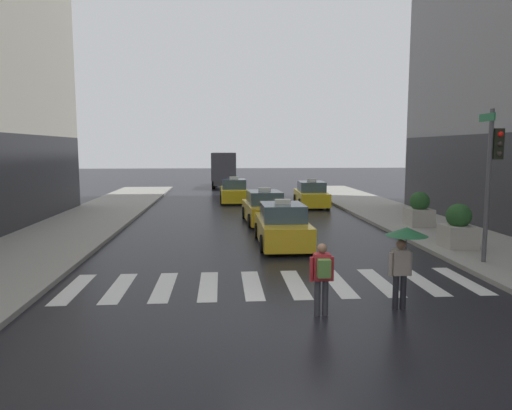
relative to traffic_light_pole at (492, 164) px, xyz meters
The scene contains 12 objects.
ground_plane 8.92m from the traffic_light_pole, 147.34° to the right, with size 160.00×160.00×0.00m, color black.
crosswalk_markings 7.85m from the traffic_light_pole, 168.02° to the right, with size 11.30×2.80×0.01m.
traffic_light_pole is the anchor object (origin of this frame).
taxi_lead 7.60m from the traffic_light_pole, 147.82° to the left, with size 1.94×4.55×1.80m.
taxi_second 11.47m from the traffic_light_pole, 124.09° to the left, with size 2.11×4.62×1.80m.
taxi_third 16.24m from the traffic_light_pole, 99.32° to the left, with size 2.07×4.61×1.80m.
taxi_fourth 20.22m from the traffic_light_pole, 112.08° to the left, with size 1.97×4.56×1.80m.
box_truck 31.88m from the traffic_light_pole, 104.72° to the left, with size 2.48×7.61×3.35m.
pedestrian_with_umbrella 5.85m from the traffic_light_pole, 138.96° to the right, with size 0.96×0.96×1.94m.
pedestrian_with_backpack 7.72m from the traffic_light_pole, 147.23° to the right, with size 0.55×0.43×1.65m.
planter_near_corner 3.30m from the traffic_light_pole, 84.67° to the left, with size 1.10×1.10×1.60m.
planter_mid_block 7.37m from the traffic_light_pole, 83.63° to the left, with size 1.10×1.10×1.60m.
Camera 1 is at (-1.42, -9.47, 3.74)m, focal length 32.75 mm.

